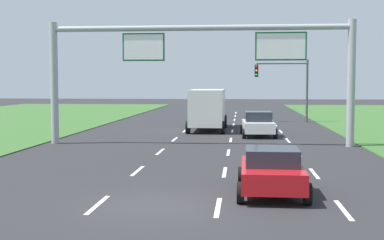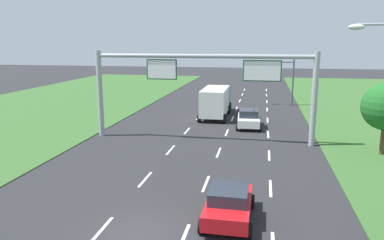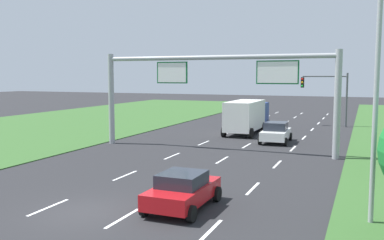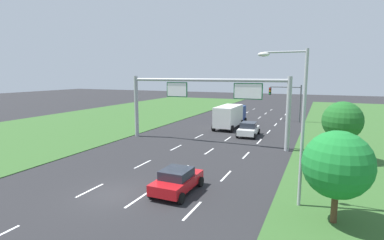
{
  "view_description": "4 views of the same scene",
  "coord_description": "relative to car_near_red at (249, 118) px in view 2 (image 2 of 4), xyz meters",
  "views": [
    {
      "loc": [
        2.39,
        -14.99,
        3.55
      ],
      "look_at": [
        -0.47,
        15.98,
        1.36
      ],
      "focal_mm": 50.0,
      "sensor_mm": 36.0,
      "label": 1
    },
    {
      "loc": [
        4.62,
        -13.28,
        7.69
      ],
      "look_at": [
        -0.53,
        13.92,
        1.86
      ],
      "focal_mm": 35.0,
      "sensor_mm": 36.0,
      "label": 2
    },
    {
      "loc": [
        10.05,
        -13.47,
        5.35
      ],
      "look_at": [
        -0.72,
        12.99,
        2.36
      ],
      "focal_mm": 40.0,
      "sensor_mm": 36.0,
      "label": 3
    },
    {
      "loc": [
        11.26,
        -13.75,
        7.2
      ],
      "look_at": [
        -1.02,
        14.25,
        2.49
      ],
      "focal_mm": 28.0,
      "sensor_mm": 36.0,
      "label": 4
    }
  ],
  "objects": [
    {
      "name": "sign_gantry",
      "position": [
        -3.3,
        -5.35,
        4.04
      ],
      "size": [
        17.24,
        0.44,
        7.0
      ],
      "color": "#9EA0A5",
      "rests_on": "ground_plane"
    },
    {
      "name": "lane_dashes_inner_left",
      "position": [
        -5.24,
        -5.44,
        -0.82
      ],
      "size": [
        0.14,
        68.4,
        0.01
      ],
      "color": "white",
      "rests_on": "ground_plane"
    },
    {
      "name": "lane_dashes_slip",
      "position": [
        1.76,
        -5.44,
        -0.82
      ],
      "size": [
        0.14,
        68.4,
        0.01
      ],
      "color": "white",
      "rests_on": "ground_plane"
    },
    {
      "name": "traffic_light_mast",
      "position": [
        2.79,
        13.0,
        3.04
      ],
      "size": [
        4.76,
        0.49,
        5.6
      ],
      "color": "#47494F",
      "rests_on": "ground_plane"
    },
    {
      "name": "car_lead_silver",
      "position": [
        -0.13,
        -18.48,
        -0.06
      ],
      "size": [
        2.18,
        3.96,
        1.48
      ],
      "rotation": [
        0.0,
        0.0,
        -0.01
      ],
      "color": "red",
      "rests_on": "ground_plane"
    },
    {
      "name": "car_near_red",
      "position": [
        0.0,
        0.0,
        0.0
      ],
      "size": [
        2.34,
        4.26,
        1.64
      ],
      "rotation": [
        0.0,
        0.0,
        0.04
      ],
      "color": "white",
      "rests_on": "ground_plane"
    },
    {
      "name": "lane_dashes_inner_right",
      "position": [
        -1.74,
        -5.44,
        -0.82
      ],
      "size": [
        0.14,
        68.4,
        0.01
      ],
      "color": "white",
      "rests_on": "ground_plane"
    },
    {
      "name": "ground_plane",
      "position": [
        -3.49,
        -20.44,
        -0.82
      ],
      "size": [
        200.0,
        200.0,
        0.0
      ],
      "primitive_type": "plane",
      "color": "#262628"
    },
    {
      "name": "box_truck",
      "position": [
        -3.58,
        4.68,
        0.84
      ],
      "size": [
        2.71,
        8.35,
        3.03
      ],
      "rotation": [
        0.0,
        0.0,
        0.0
      ],
      "color": "navy",
      "rests_on": "ground_plane"
    }
  ]
}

